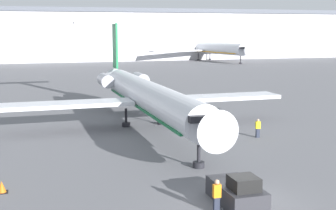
{
  "coord_description": "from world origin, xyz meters",
  "views": [
    {
      "loc": [
        -10.79,
        -21.6,
        9.3
      ],
      "look_at": [
        0.0,
        14.64,
        3.15
      ],
      "focal_mm": 50.0,
      "sensor_mm": 36.0,
      "label": 1
    }
  ],
  "objects_px": {
    "airplane_main": "(146,94)",
    "airplane_parked_far_right": "(206,48)",
    "pushback_tug": "(237,192)",
    "traffic_cone_left": "(2,187)",
    "worker_near_tug": "(217,196)",
    "worker_by_wing": "(258,128)"
  },
  "relations": [
    {
      "from": "pushback_tug",
      "to": "worker_by_wing",
      "type": "distance_m",
      "value": 16.14
    },
    {
      "from": "worker_by_wing",
      "to": "traffic_cone_left",
      "type": "bearing_deg",
      "value": -157.94
    },
    {
      "from": "worker_by_wing",
      "to": "airplane_parked_far_right",
      "type": "xyz_separation_m",
      "value": [
        32.09,
        95.12,
        2.95
      ]
    },
    {
      "from": "airplane_main",
      "to": "worker_by_wing",
      "type": "height_order",
      "value": "airplane_main"
    },
    {
      "from": "airplane_main",
      "to": "pushback_tug",
      "type": "distance_m",
      "value": 20.84
    },
    {
      "from": "worker_near_tug",
      "to": "airplane_parked_far_right",
      "type": "height_order",
      "value": "airplane_parked_far_right"
    },
    {
      "from": "airplane_main",
      "to": "worker_near_tug",
      "type": "relative_size",
      "value": 18.37
    },
    {
      "from": "worker_near_tug",
      "to": "worker_by_wing",
      "type": "bearing_deg",
      "value": 56.01
    },
    {
      "from": "pushback_tug",
      "to": "airplane_parked_far_right",
      "type": "height_order",
      "value": "airplane_parked_far_right"
    },
    {
      "from": "airplane_parked_far_right",
      "to": "airplane_main",
      "type": "bearing_deg",
      "value": -114.57
    },
    {
      "from": "traffic_cone_left",
      "to": "pushback_tug",
      "type": "bearing_deg",
      "value": -24.09
    },
    {
      "from": "worker_near_tug",
      "to": "worker_by_wing",
      "type": "distance_m",
      "value": 17.73
    },
    {
      "from": "pushback_tug",
      "to": "worker_by_wing",
      "type": "bearing_deg",
      "value": 58.72
    },
    {
      "from": "pushback_tug",
      "to": "traffic_cone_left",
      "type": "relative_size",
      "value": 5.86
    },
    {
      "from": "pushback_tug",
      "to": "traffic_cone_left",
      "type": "distance_m",
      "value": 13.36
    },
    {
      "from": "airplane_main",
      "to": "worker_by_wing",
      "type": "bearing_deg",
      "value": -39.94
    },
    {
      "from": "airplane_main",
      "to": "airplane_parked_far_right",
      "type": "xyz_separation_m",
      "value": [
        40.33,
        88.22,
        0.62
      ]
    },
    {
      "from": "airplane_main",
      "to": "pushback_tug",
      "type": "height_order",
      "value": "airplane_main"
    },
    {
      "from": "worker_near_tug",
      "to": "worker_by_wing",
      "type": "height_order",
      "value": "worker_near_tug"
    },
    {
      "from": "pushback_tug",
      "to": "traffic_cone_left",
      "type": "bearing_deg",
      "value": 155.91
    },
    {
      "from": "worker_near_tug",
      "to": "pushback_tug",
      "type": "bearing_deg",
      "value": 30.64
    },
    {
      "from": "airplane_main",
      "to": "worker_near_tug",
      "type": "distance_m",
      "value": 21.77
    }
  ]
}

